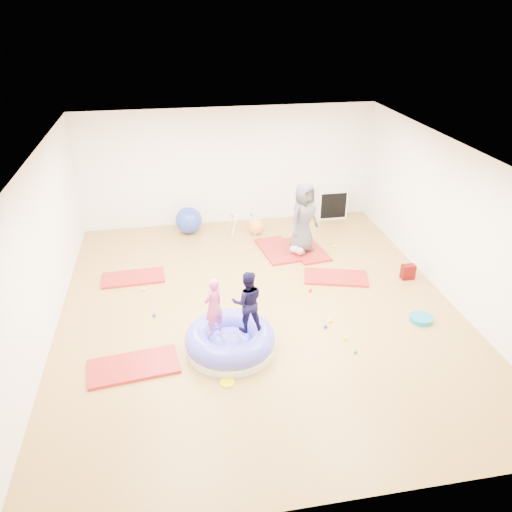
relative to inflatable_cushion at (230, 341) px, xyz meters
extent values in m
cube|color=#998047|center=(0.67, 1.11, -0.17)|extent=(7.00, 8.00, 0.01)
cube|color=silver|center=(0.67, 1.11, 2.63)|extent=(7.00, 8.00, 0.01)
cube|color=white|center=(0.67, 5.11, 1.23)|extent=(7.00, 0.01, 2.80)
cube|color=white|center=(0.67, -2.89, 1.23)|extent=(7.00, 0.01, 2.80)
cube|color=white|center=(-2.83, 1.11, 1.23)|extent=(0.01, 8.00, 2.80)
cube|color=white|center=(4.17, 1.11, 1.23)|extent=(0.01, 8.00, 2.80)
cube|color=#AE281C|center=(-1.50, -0.18, -0.15)|extent=(1.41, 0.83, 0.06)
cube|color=#AE281C|center=(-1.60, 2.58, -0.15)|extent=(1.24, 0.66, 0.05)
cube|color=#AE281C|center=(1.47, 3.25, -0.15)|extent=(0.80, 1.35, 0.05)
cube|color=#AE281C|center=(2.37, 1.87, -0.15)|extent=(1.36, 0.94, 0.05)
cube|color=#AE281C|center=(2.13, 3.17, -0.15)|extent=(0.81, 1.37, 0.05)
cylinder|color=white|center=(0.00, 0.00, -0.10)|extent=(1.38, 1.38, 0.16)
torus|color=#4E50DE|center=(0.00, 0.00, 0.05)|extent=(1.43, 1.43, 0.38)
ellipsoid|color=#4E50DE|center=(0.00, 0.00, -0.04)|extent=(0.76, 0.76, 0.34)
imported|color=#D04B8A|center=(-0.23, 0.01, 0.71)|extent=(0.42, 0.39, 0.95)
imported|color=black|center=(0.28, 0.00, 0.75)|extent=(0.51, 0.41, 1.02)
imported|color=#48484B|center=(2.00, 3.11, 0.65)|extent=(0.89, 0.83, 1.53)
ellipsoid|color=#94B8F6|center=(1.87, 3.00, -0.02)|extent=(0.36, 0.23, 0.20)
sphere|color=tan|center=(1.87, 2.83, 0.01)|extent=(0.17, 0.17, 0.17)
sphere|color=#FCF900|center=(1.90, -0.07, -0.14)|extent=(0.07, 0.07, 0.07)
sphere|color=#263DAC|center=(1.67, 0.30, -0.14)|extent=(0.07, 0.07, 0.07)
sphere|color=#FCF900|center=(2.79, 3.20, -0.14)|extent=(0.07, 0.07, 0.07)
sphere|color=#263DAC|center=(-1.20, 1.15, -0.14)|extent=(0.07, 0.07, 0.07)
sphere|color=#FCF900|center=(-1.38, 2.08, -0.14)|extent=(0.07, 0.07, 0.07)
sphere|color=#BA042A|center=(1.73, 1.47, -0.14)|extent=(0.07, 0.07, 0.07)
sphere|color=#FCF900|center=(1.80, 0.44, -0.14)|extent=(0.07, 0.07, 0.07)
sphere|color=green|center=(1.93, -0.43, -0.14)|extent=(0.07, 0.07, 0.07)
sphere|color=#263DAC|center=(-0.37, 4.59, 0.14)|extent=(0.63, 0.63, 0.63)
sphere|color=orange|center=(1.19, 4.24, 0.00)|extent=(0.36, 0.36, 0.36)
cylinder|color=silver|center=(0.65, 4.17, 0.07)|extent=(0.17, 0.18, 0.46)
cylinder|color=silver|center=(0.65, 4.57, 0.07)|extent=(0.17, 0.18, 0.46)
cylinder|color=silver|center=(1.08, 4.17, 0.07)|extent=(0.17, 0.18, 0.46)
cylinder|color=silver|center=(1.08, 4.57, 0.07)|extent=(0.17, 0.18, 0.46)
cylinder|color=silver|center=(0.86, 4.37, 0.27)|extent=(0.45, 0.03, 0.03)
sphere|color=#BA042A|center=(0.64, 4.37, 0.27)|extent=(0.05, 0.05, 0.05)
sphere|color=#263DAC|center=(1.09, 4.37, 0.27)|extent=(0.05, 0.05, 0.05)
cube|color=silver|center=(3.23, 4.91, 0.20)|extent=(0.75, 0.37, 0.75)
cube|color=black|center=(3.23, 4.73, 0.20)|extent=(0.65, 0.02, 0.65)
cube|color=silver|center=(3.23, 4.85, 0.20)|extent=(0.02, 0.26, 0.66)
cube|color=silver|center=(3.23, 4.85, 0.20)|extent=(0.66, 0.26, 0.02)
cylinder|color=teal|center=(3.36, 0.21, -0.13)|extent=(0.40, 0.40, 0.09)
cube|color=#990A08|center=(3.77, 1.62, -0.02)|extent=(0.26, 0.16, 0.30)
cylinder|color=#FCF900|center=(-0.14, -0.76, -0.16)|extent=(0.21, 0.21, 0.03)
camera|label=1|loc=(-0.72, -6.32, 4.80)|focal=35.00mm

